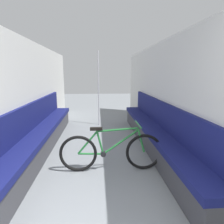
{
  "coord_description": "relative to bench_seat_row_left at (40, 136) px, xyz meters",
  "views": [
    {
      "loc": [
        -0.0,
        -0.67,
        1.61
      ],
      "look_at": [
        0.35,
        4.25,
        0.64
      ],
      "focal_mm": 32.0,
      "sensor_mm": 36.0,
      "label": 1
    }
  ],
  "objects": [
    {
      "name": "wall_left",
      "position": [
        -0.24,
        -0.27,
        0.81
      ],
      "size": [
        0.1,
        9.35,
        2.29
      ],
      "primitive_type": "cube",
      "color": "silver",
      "rests_on": "ground"
    },
    {
      "name": "bicycle",
      "position": [
        1.41,
        -0.91,
        0.0
      ],
      "size": [
        1.71,
        0.46,
        0.8
      ],
      "rotation": [
        0.0,
        0.0,
        0.04
      ],
      "color": "black",
      "rests_on": "ground"
    },
    {
      "name": "wall_right",
      "position": [
        2.64,
        -0.27,
        0.81
      ],
      "size": [
        0.1,
        9.35,
        2.29
      ],
      "primitive_type": "cube",
      "color": "silver",
      "rests_on": "ground"
    },
    {
      "name": "bench_seat_row_right",
      "position": [
        2.4,
        0.0,
        0.0
      ],
      "size": [
        0.44,
        4.93,
        1.01
      ],
      "color": "#3D3D42",
      "rests_on": "ground"
    },
    {
      "name": "grab_pole_near",
      "position": [
        1.22,
        2.15,
        0.77
      ],
      "size": [
        0.08,
        0.08,
        2.27
      ],
      "color": "gray",
      "rests_on": "ground"
    },
    {
      "name": "bench_seat_row_left",
      "position": [
        0.0,
        0.0,
        0.0
      ],
      "size": [
        0.44,
        4.93,
        1.01
      ],
      "color": "#3D3D42",
      "rests_on": "ground"
    }
  ]
}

